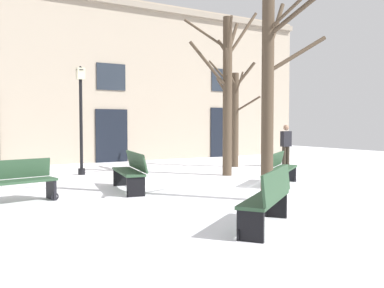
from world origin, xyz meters
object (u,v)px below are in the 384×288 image
Objects in this scene: tree_left_of_center at (227,87)px; tree_foreground at (270,75)px; tree_near_facade at (235,113)px; bench_near_center_tree at (269,198)px; person_strolling at (286,144)px; bench_near_lamp at (130,171)px; bench_facing_shops at (282,168)px; streetlamp at (81,108)px; bench_back_to_back_left at (7,181)px.

tree_left_of_center is 4.32m from tree_foreground.
tree_near_facade is 2.47× the size of bench_near_center_tree.
tree_near_facade reaches higher than person_strolling.
bench_near_center_tree is at bearing -130.76° from tree_foreground.
person_strolling is at bearing 44.21° from tree_foreground.
bench_near_lamp is (-5.45, -3.23, -1.52)m from tree_near_facade.
bench_facing_shops is at bearing -88.48° from tree_left_of_center.
tree_foreground is 3.36× the size of bench_facing_shops.
person_strolling is (7.39, -1.35, -1.25)m from streetlamp.
bench_facing_shops is at bearing -170.89° from bench_near_center_tree.
tree_near_facade is 2.72m from tree_left_of_center.
bench_near_lamp is (2.76, 0.34, 0.02)m from bench_back_to_back_left.
bench_near_center_tree is (0.49, -4.46, -0.00)m from bench_near_lamp.
bench_back_to_back_left is at bearing -73.21° from bench_near_lamp.
bench_back_to_back_left is 10.34m from person_strolling.
tree_near_facade is at bearing 11.77° from bench_back_to_back_left.
tree_foreground is 1.59× the size of streetlamp.
streetlamp is 1.76× the size of bench_back_to_back_left.
bench_facing_shops is (3.78, -1.15, -0.04)m from bench_near_lamp.
tree_left_of_center reaches higher than bench_near_lamp.
bench_back_to_back_left is at bearing -165.99° from tree_left_of_center.
bench_facing_shops is at bearing -110.85° from tree_near_facade.
streetlamp is 8.35m from bench_near_center_tree.
bench_facing_shops is 0.98× the size of bench_near_center_tree.
tree_left_of_center is 2.68× the size of bench_back_to_back_left.
tree_near_facade is 1.19× the size of streetlamp.
tree_left_of_center is 3.31× the size of person_strolling.
person_strolling is (6.72, 6.82, 0.38)m from bench_near_center_tree.
bench_near_lamp is at bearing 20.66° from person_strolling.
tree_near_facade is 2.10× the size of bench_back_to_back_left.
bench_facing_shops is 1.03× the size of person_strolling.
bench_back_to_back_left is 5.25m from bench_near_center_tree.
bench_near_lamp is at bearing 126.86° from tree_foreground.
tree_near_facade is 2.59× the size of person_strolling.
bench_near_center_tree is (-4.96, -7.69, -1.52)m from tree_near_facade.
bench_back_to_back_left is 2.79m from bench_near_lamp.
bench_near_center_tree is at bearing -63.40° from bench_back_to_back_left.
tree_foreground reaches higher than tree_near_facade.
bench_facing_shops is (-1.67, -4.38, -1.56)m from tree_near_facade.
tree_left_of_center is (-1.73, -1.95, 0.75)m from tree_near_facade.
tree_near_facade is 9.09m from bench_back_to_back_left.
bench_near_center_tree is at bearing -171.37° from bench_facing_shops.
tree_near_facade is 6.87m from tree_foreground.
bench_facing_shops is (1.77, 1.54, -2.18)m from tree_foreground.
tree_foreground is 2.81× the size of bench_back_to_back_left.
tree_left_of_center is at bearing 2.29° from bench_back_to_back_left.
bench_near_lamp reaches higher than bench_near_center_tree.
bench_near_lamp is 7.59m from person_strolling.
bench_near_center_tree is 9.58m from person_strolling.
bench_back_to_back_left is at bearing 153.83° from tree_foreground.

